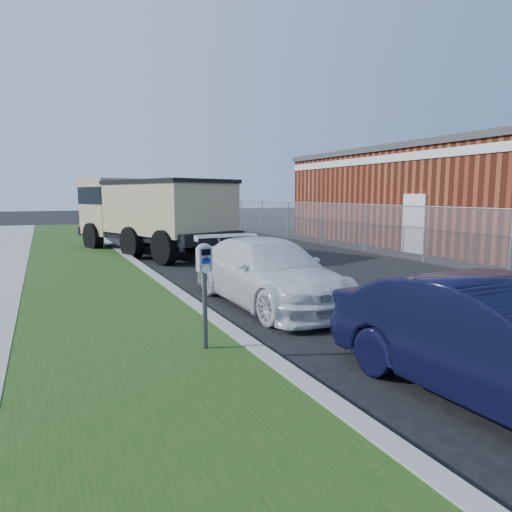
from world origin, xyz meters
name	(u,v)px	position (x,y,z in m)	size (l,w,h in m)	color
ground	(345,310)	(0.00, 0.00, 0.00)	(120.00, 120.00, 0.00)	black
streetside	(20,314)	(-5.57, 2.00, 0.07)	(6.12, 50.00, 0.15)	gray
chainlink_fence	(365,219)	(6.00, 7.00, 1.26)	(0.06, 30.06, 30.00)	slate
brick_building	(459,196)	(12.00, 8.00, 2.13)	(9.20, 14.20, 4.17)	maroon
parking_meter	(204,273)	(-3.21, -1.27, 1.16)	(0.21, 0.15, 1.42)	#3F4247
white_wagon	(268,272)	(-1.07, 1.11, 0.65)	(1.81, 4.46, 1.29)	silver
navy_sedan	(503,345)	(-0.91, -3.92, 0.66)	(1.39, 3.99, 1.31)	black
dump_truck	(149,211)	(-1.50, 10.15, 1.57)	(4.84, 7.59, 2.80)	black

